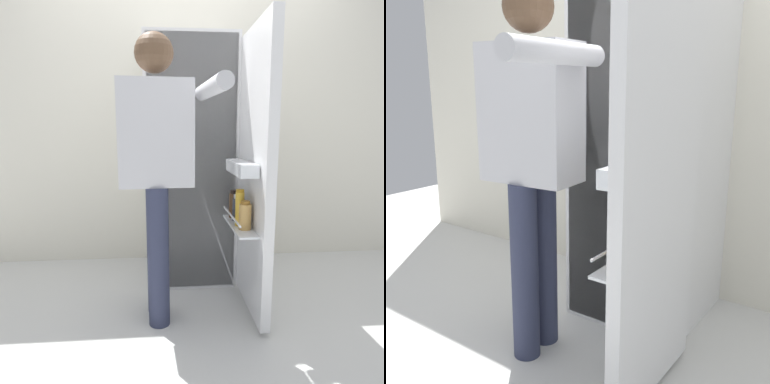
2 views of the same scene
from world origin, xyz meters
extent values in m
plane|color=silver|center=(0.00, 0.00, 0.00)|extent=(6.90, 6.90, 0.00)
cube|color=silver|center=(0.00, 0.93, 1.23)|extent=(4.40, 0.10, 2.46)
cube|color=white|center=(0.00, 0.57, 0.86)|extent=(0.62, 0.63, 1.72)
cube|color=white|center=(0.00, 0.25, 0.86)|extent=(0.58, 0.01, 1.68)
cube|color=white|center=(0.00, 0.30, 0.89)|extent=(0.54, 0.09, 0.01)
cube|color=white|center=(0.34, -0.05, 0.85)|extent=(0.06, 0.60, 1.64)
cube|color=white|center=(0.26, -0.05, 0.54)|extent=(0.11, 0.48, 0.01)
cylinder|color=silver|center=(0.21, -0.05, 0.60)|extent=(0.01, 0.47, 0.01)
cube|color=white|center=(0.26, -0.05, 0.89)|extent=(0.10, 0.41, 0.07)
cylinder|color=brown|center=(0.25, 0.12, 0.63)|extent=(0.05, 0.05, 0.16)
cylinder|color=black|center=(0.25, 0.12, 0.72)|extent=(0.05, 0.05, 0.02)
cylinder|color=#333842|center=(0.26, 0.04, 0.62)|extent=(0.06, 0.06, 0.14)
cylinder|color=silver|center=(0.26, 0.04, 0.70)|extent=(0.05, 0.05, 0.02)
cylinder|color=tan|center=(0.26, -0.15, 0.62)|extent=(0.07, 0.07, 0.15)
cylinder|color=#996623|center=(0.26, -0.15, 0.70)|extent=(0.05, 0.05, 0.02)
cylinder|color=gold|center=(0.25, -0.07, 0.65)|extent=(0.05, 0.05, 0.20)
cylinder|color=#BC8419|center=(0.25, -0.07, 0.76)|extent=(0.05, 0.05, 0.02)
cylinder|color=#2D334C|center=(-0.24, -0.02, 0.40)|extent=(0.12, 0.12, 0.80)
cylinder|color=#2D334C|center=(-0.23, -0.16, 0.40)|extent=(0.12, 0.12, 0.80)
cube|color=silver|center=(-0.23, -0.09, 1.08)|extent=(0.42, 0.25, 0.57)
sphere|color=brown|center=(-0.23, -0.09, 1.50)|extent=(0.21, 0.21, 0.21)
cylinder|color=silver|center=(-0.25, 0.11, 1.06)|extent=(0.08, 0.08, 0.53)
cylinder|color=silver|center=(0.05, -0.27, 1.31)|extent=(0.12, 0.54, 0.08)
camera|label=1|loc=(-0.19, -1.96, 1.11)|focal=31.67mm
camera|label=2|loc=(1.01, -1.49, 1.21)|focal=41.65mm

